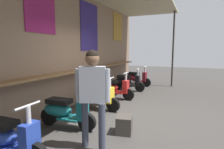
# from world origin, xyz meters

# --- Properties ---
(ground_plane) EXTENTS (30.61, 30.61, 0.00)m
(ground_plane) POSITION_xyz_m (0.00, 0.00, 0.00)
(ground_plane) COLOR #383533
(market_stall_facade) EXTENTS (10.93, 2.83, 3.69)m
(market_stall_facade) POSITION_xyz_m (-0.01, 1.82, 2.08)
(market_stall_facade) COLOR #7F6651
(market_stall_facade) RESTS_ON ground_plane
(scooter_blue) EXTENTS (0.47, 1.40, 0.97)m
(scooter_blue) POSITION_xyz_m (-2.80, 1.08, 0.39)
(scooter_blue) COLOR #233D9E
(scooter_blue) RESTS_ON ground_plane
(scooter_teal) EXTENTS (0.48, 1.40, 0.97)m
(scooter_teal) POSITION_xyz_m (-1.39, 1.08, 0.39)
(scooter_teal) COLOR #197075
(scooter_teal) RESTS_ON ground_plane
(scooter_yellow) EXTENTS (0.47, 1.40, 0.97)m
(scooter_yellow) POSITION_xyz_m (0.06, 1.08, 0.39)
(scooter_yellow) COLOR gold
(scooter_yellow) RESTS_ON ground_plane
(scooter_red) EXTENTS (0.46, 1.40, 0.97)m
(scooter_red) POSITION_xyz_m (1.37, 1.08, 0.39)
(scooter_red) COLOR red
(scooter_red) RESTS_ON ground_plane
(scooter_black) EXTENTS (0.48, 1.40, 0.97)m
(scooter_black) POSITION_xyz_m (2.80, 1.08, 0.39)
(scooter_black) COLOR black
(scooter_black) RESTS_ON ground_plane
(scooter_maroon) EXTENTS (0.49, 1.40, 0.97)m
(scooter_maroon) POSITION_xyz_m (4.07, 1.08, 0.39)
(scooter_maroon) COLOR maroon
(scooter_maroon) RESTS_ON ground_plane
(shopper_browsing) EXTENTS (0.35, 0.55, 1.74)m
(shopper_browsing) POSITION_xyz_m (-1.94, 0.01, 1.09)
(shopper_browsing) COLOR #383D4C
(shopper_browsing) RESTS_ON ground_plane
(merchandise_crate) EXTENTS (0.45, 0.40, 0.36)m
(merchandise_crate) POSITION_xyz_m (-1.11, -0.26, 0.18)
(merchandise_crate) COLOR #3D3833
(merchandise_crate) RESTS_ON ground_plane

